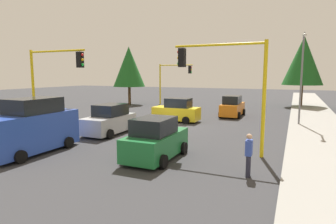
# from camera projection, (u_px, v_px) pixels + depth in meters

# --- Properties ---
(ground_plane) EXTENTS (120.00, 120.00, 0.00)m
(ground_plane) POSITION_uv_depth(u_px,v_px,m) (169.00, 125.00, 22.22)
(ground_plane) COLOR #353538
(sidewalk_kerb) EXTENTS (80.00, 4.00, 0.15)m
(sidewalk_kerb) POSITION_uv_depth(u_px,v_px,m) (317.00, 124.00, 22.49)
(sidewalk_kerb) COLOR gray
(sidewalk_kerb) RESTS_ON ground
(lane_arrow_near) EXTENTS (2.40, 1.10, 1.10)m
(lane_arrow_near) POSITION_uv_depth(u_px,v_px,m) (8.00, 162.00, 13.00)
(lane_arrow_near) COLOR silver
(lane_arrow_near) RESTS_ON ground
(traffic_signal_near_right) EXTENTS (0.36, 4.59, 5.58)m
(traffic_signal_near_right) POSITION_uv_depth(u_px,v_px,m) (52.00, 74.00, 18.56)
(traffic_signal_near_right) COLOR yellow
(traffic_signal_near_right) RESTS_ON ground
(traffic_signal_far_right) EXTENTS (0.36, 4.59, 5.26)m
(traffic_signal_far_right) POSITION_uv_depth(u_px,v_px,m) (173.00, 76.00, 36.67)
(traffic_signal_far_right) COLOR yellow
(traffic_signal_far_right) RESTS_ON ground
(traffic_signal_near_left) EXTENTS (0.36, 4.59, 5.54)m
(traffic_signal_near_left) POSITION_uv_depth(u_px,v_px,m) (226.00, 75.00, 13.98)
(traffic_signal_near_left) COLOR yellow
(traffic_signal_near_left) RESTS_ON ground
(street_lamp_curbside) EXTENTS (2.15, 0.28, 7.00)m
(street_lamp_curbside) POSITION_uv_depth(u_px,v_px,m) (302.00, 69.00, 21.20)
(street_lamp_curbside) COLOR slate
(street_lamp_curbside) RESTS_ON ground
(tree_roadside_far) EXTENTS (4.62, 4.62, 8.46)m
(tree_roadside_far) POSITION_uv_depth(u_px,v_px,m) (303.00, 61.00, 33.94)
(tree_roadside_far) COLOR brown
(tree_roadside_far) RESTS_ON ground
(tree_opposite_side) EXTENTS (4.10, 4.10, 7.49)m
(tree_opposite_side) POSITION_uv_depth(u_px,v_px,m) (129.00, 67.00, 36.88)
(tree_opposite_side) COLOR brown
(tree_opposite_side) RESTS_ON ground
(delivery_van_blue) EXTENTS (4.80, 2.22, 2.77)m
(delivery_van_blue) POSITION_uv_depth(u_px,v_px,m) (32.00, 128.00, 14.39)
(delivery_van_blue) COLOR blue
(delivery_van_blue) RESTS_ON ground
(car_yellow) EXTENTS (1.97, 3.86, 1.98)m
(car_yellow) POSITION_uv_depth(u_px,v_px,m) (177.00, 111.00, 23.99)
(car_yellow) COLOR yellow
(car_yellow) RESTS_ON ground
(car_green) EXTENTS (3.91, 2.09, 1.98)m
(car_green) POSITION_uv_depth(u_px,v_px,m) (156.00, 140.00, 13.41)
(car_green) COLOR #1E7238
(car_green) RESTS_ON ground
(car_silver) EXTENTS (4.06, 2.11, 1.98)m
(car_silver) POSITION_uv_depth(u_px,v_px,m) (109.00, 120.00, 19.07)
(car_silver) COLOR #B2B5BA
(car_silver) RESTS_ON ground
(car_orange) EXTENTS (4.14, 1.93, 1.98)m
(car_orange) POSITION_uv_depth(u_px,v_px,m) (232.00, 107.00, 26.92)
(car_orange) COLOR orange
(car_orange) RESTS_ON ground
(pedestrian_crossing) EXTENTS (0.40, 0.24, 1.70)m
(pedestrian_crossing) POSITION_uv_depth(u_px,v_px,m) (249.00, 154.00, 11.03)
(pedestrian_crossing) COLOR #262638
(pedestrian_crossing) RESTS_ON ground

